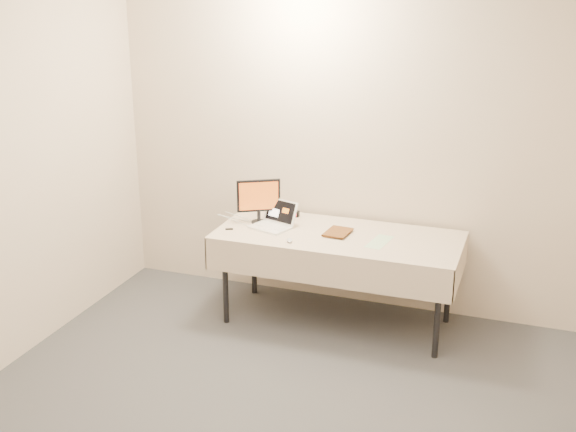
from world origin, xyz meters
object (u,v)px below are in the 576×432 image
(table, at_px, (338,242))
(book, at_px, (327,218))
(monitor, at_px, (259,198))
(laptop, at_px, (275,221))

(table, bearing_deg, book, 170.32)
(monitor, distance_m, book, 0.58)
(laptop, height_order, monitor, monitor)
(table, bearing_deg, monitor, 175.46)
(laptop, distance_m, book, 0.43)
(table, distance_m, monitor, 0.73)
(monitor, xyz_separation_m, book, (0.58, -0.04, -0.09))
(table, distance_m, laptop, 0.53)
(table, height_order, monitor, monitor)
(table, relative_size, laptop, 5.07)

